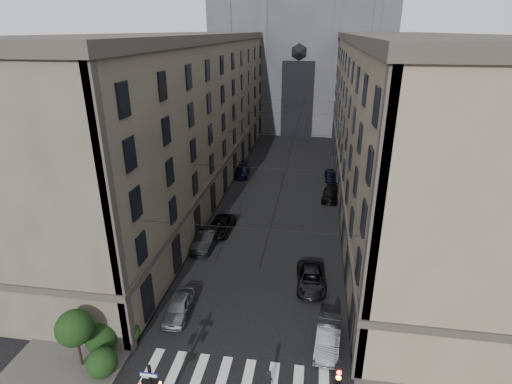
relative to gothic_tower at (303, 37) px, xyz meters
The scene contains 17 objects.
sidewalk_left 44.07m from the gothic_tower, 105.08° to the right, with size 7.00×80.00×0.15m, color #383533.
sidewalk_right 44.07m from the gothic_tower, 74.92° to the right, with size 7.00×80.00×0.15m, color #383533.
zebra_crossing 72.18m from the gothic_tower, 90.00° to the right, with size 11.00×3.20×0.01m, color beige.
building_left 42.07m from the gothic_tower, 109.04° to the right, with size 13.60×60.60×18.85m.
building_right 42.07m from the gothic_tower, 70.96° to the right, with size 13.60×60.60×18.85m.
gothic_tower is the anchor object (origin of this frame).
shrub_cluster 72.29m from the gothic_tower, 97.11° to the right, with size 3.90×4.40×3.90m.
tram_wires 40.72m from the gothic_tower, 90.00° to the right, with size 14.00×60.00×0.43m.
car_left_near 67.32m from the gothic_tower, 94.54° to the right, with size 1.66×4.13×1.41m, color slate.
car_left_midnear 57.92m from the gothic_tower, 95.98° to the right, with size 1.67×4.79×1.58m, color black.
car_left_midfar 54.97m from the gothic_tower, 95.71° to the right, with size 2.27×4.92×1.37m, color black.
car_left_far 39.24m from the gothic_tower, 100.11° to the right, with size 1.92×4.72×1.37m, color black.
car_right_near 68.83m from the gothic_tower, 85.29° to the right, with size 1.51×4.33×1.43m, color slate.
car_right_midnear 62.47m from the gothic_tower, 85.99° to the right, with size 2.26×4.91×1.36m, color black.
car_right_midfar 45.37m from the gothic_tower, 81.67° to the right, with size 1.92×4.73×1.37m, color black.
car_right_far 39.10m from the gothic_tower, 79.84° to the right, with size 1.55×3.85×1.31m, color black.
pedestrian 72.78m from the gothic_tower, 88.27° to the right, with size 0.64×0.42×1.77m, color black.
Camera 1 is at (3.97, -12.38, 19.28)m, focal length 28.00 mm.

